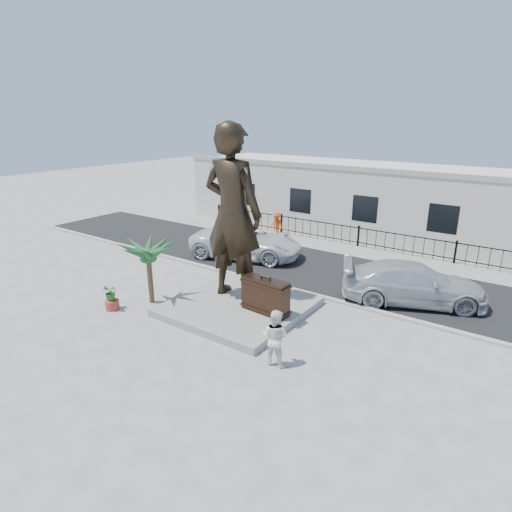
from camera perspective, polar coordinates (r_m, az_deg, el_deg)
The scene contains 16 objects.
ground at distance 16.47m, azimuth -4.07°, elevation -9.43°, with size 100.00×100.00×0.00m, color #9E9991.
street at distance 22.69m, azimuth 8.77°, elevation -1.60°, with size 40.00×7.00×0.01m, color black.
curb at distance 19.79m, azimuth 4.19°, elevation -4.30°, with size 40.00×0.25×0.12m, color #A5A399.
far_sidewalk at distance 26.16m, azimuth 12.72°, elevation 0.87°, with size 40.00×2.50×0.02m, color #9E9991.
plinth at distance 17.74m, azimuth -2.27°, elevation -6.73°, with size 5.20×5.20×0.30m, color gray.
fence at distance 26.71m, azimuth 13.48°, elevation 2.50°, with size 22.00×0.10×1.20m, color black.
building at distance 30.21m, azimuth 16.75°, elevation 7.16°, with size 28.00×7.00×4.40m, color silver.
statue at distance 17.33m, azimuth -3.13°, elevation 5.71°, with size 2.61×1.71×7.16m, color black.
suitcase at distance 16.64m, azimuth 1.27°, elevation -5.33°, with size 1.93×0.62×1.36m, color black.
tourist at distance 13.82m, azimuth 2.56°, elevation -10.78°, with size 0.91×0.71×1.88m, color white.
car_white at distance 23.96m, azimuth -1.33°, elevation 1.88°, with size 2.86×6.20×1.72m, color silver.
car_silver at distance 19.32m, azimuth 20.24°, elevation -3.44°, with size 2.40×5.91×1.72m, color #ACAFB1.
worker at distance 28.37m, azimuth 2.77°, elevation 4.31°, with size 1.00×0.57×1.55m, color #D7450B.
palm_tree at distance 19.01m, azimuth -13.68°, elevation -5.99°, with size 1.80×1.80×3.20m, color #1D5125, non-canonical shape.
planter at distance 18.72m, azimuth -18.62°, elevation -6.18°, with size 0.56×0.56×0.40m, color #B53830.
shrub at distance 18.51m, azimuth -18.79°, elevation -4.63°, with size 0.63×0.54×0.70m, color #266220.
Camera 1 is at (9.32, -11.22, 7.66)m, focal length 30.00 mm.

